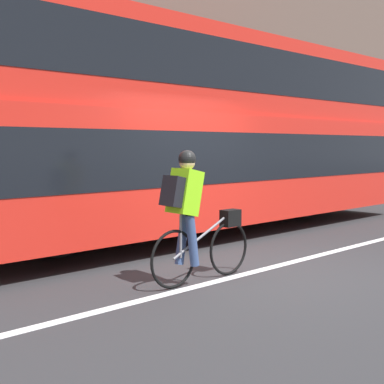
% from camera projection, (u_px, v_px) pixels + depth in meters
% --- Properties ---
extents(ground_plane, '(80.00, 80.00, 0.00)m').
position_uv_depth(ground_plane, '(265.00, 269.00, 7.39)').
color(ground_plane, '#2D2D30').
extents(road_center_line, '(50.00, 0.14, 0.01)m').
position_uv_depth(road_center_line, '(265.00, 269.00, 7.39)').
color(road_center_line, silver).
rests_on(road_center_line, ground_plane).
extents(sidewalk_curb, '(60.00, 1.64, 0.14)m').
position_uv_depth(sidewalk_curb, '(61.00, 223.00, 11.31)').
color(sidewalk_curb, gray).
rests_on(sidewalk_curb, ground_plane).
extents(building_facade, '(60.00, 0.30, 9.13)m').
position_uv_depth(building_facade, '(34.00, 14.00, 11.62)').
color(building_facade, brown).
rests_on(building_facade, ground_plane).
extents(bus, '(10.58, 2.59, 3.72)m').
position_uv_depth(bus, '(206.00, 127.00, 10.32)').
color(bus, black).
rests_on(bus, ground_plane).
extents(cyclist_on_bike, '(1.69, 0.32, 1.65)m').
position_uv_depth(cyclist_on_bike, '(192.00, 213.00, 6.54)').
color(cyclist_on_bike, black).
rests_on(cyclist_on_bike, ground_plane).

